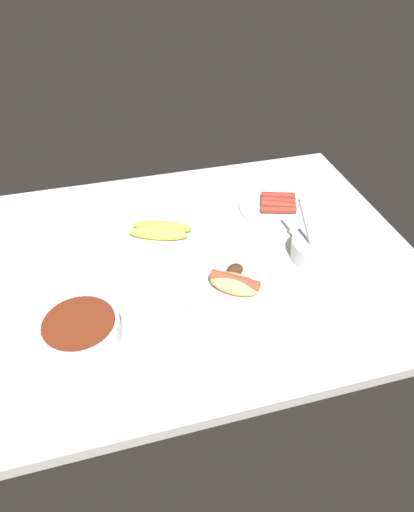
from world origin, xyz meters
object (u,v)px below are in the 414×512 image
(bowl_coleslaw, at_px, (319,248))
(banana_bunch, at_px, (160,230))
(plate_hotdog_assembled, at_px, (235,288))
(bowl_chili, at_px, (80,329))
(plate_sausages, at_px, (278,206))

(bowl_coleslaw, xyz_separation_m, banana_bunch, (0.38, -0.20, -0.01))
(plate_hotdog_assembled, bearing_deg, bowl_coleslaw, -164.17)
(bowl_chili, bearing_deg, plate_sausages, -149.49)
(plate_hotdog_assembled, xyz_separation_m, plate_sausages, (-0.23, -0.31, -0.01))
(bowl_chili, height_order, plate_sausages, bowl_chili)
(bowl_chili, relative_size, plate_hotdog_assembled, 0.68)
(banana_bunch, bearing_deg, bowl_chili, 53.63)
(bowl_coleslaw, distance_m, banana_bunch, 0.43)
(bowl_chili, bearing_deg, banana_bunch, -126.37)
(plate_sausages, height_order, banana_bunch, banana_bunch)
(plate_hotdog_assembled, bearing_deg, plate_sausages, -127.41)
(bowl_chili, distance_m, plate_sausages, 0.69)
(bowl_coleslaw, relative_size, banana_bunch, 0.83)
(bowl_chili, relative_size, plate_sausages, 0.73)
(plate_hotdog_assembled, height_order, banana_bunch, plate_hotdog_assembled)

